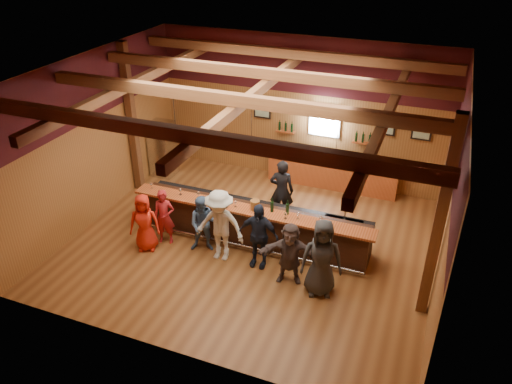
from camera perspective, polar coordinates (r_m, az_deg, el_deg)
room at (r=11.58m, az=-0.44°, el=7.50°), size 9.04×9.00×4.52m
bar_counter at (r=12.90m, az=-0.17°, el=-3.53°), size 6.30×1.07×1.11m
back_bar_cabinet at (r=15.61m, az=8.68°, el=2.16°), size 4.00×0.52×0.95m
window at (r=15.25m, az=7.86°, el=8.05°), size 0.95×0.09×0.95m
framed_pictures at (r=15.07m, az=11.07°, el=7.71°), size 5.35×0.05×0.45m
wine_shelves at (r=15.35m, az=7.69°, el=6.47°), size 3.00×0.18×0.30m
pendant_lights at (r=11.73m, az=-0.53°, el=5.12°), size 4.24×0.24×1.37m
stainless_fridge at (r=16.31m, az=-10.60°, el=4.88°), size 0.70×0.70×1.80m
customer_orange at (r=12.75m, az=-12.63°, el=-3.42°), size 0.88×0.74×1.54m
customer_redvest at (r=12.92m, az=-10.43°, el=-2.82°), size 0.62×0.49×1.49m
customer_denim at (r=12.47m, az=-6.00°, el=-3.68°), size 0.88×0.78×1.52m
customer_white at (r=12.04m, az=-4.14°, el=-3.86°), size 1.24×0.74×1.89m
customer_navy at (r=11.84m, az=0.25°, el=-4.97°), size 1.00×0.44×1.69m
customer_brown at (r=11.42m, az=3.88°, el=-6.98°), size 1.49×0.77×1.54m
customer_dark at (r=11.06m, az=7.50°, el=-7.48°), size 1.06×0.85×1.88m
bartender at (r=13.57m, az=2.95°, el=0.14°), size 0.72×0.54×1.82m
ice_bucket at (r=12.26m, az=-0.11°, el=-1.50°), size 0.23×0.23×0.25m
bottle_a at (r=12.17m, az=1.85°, el=-1.66°), size 0.08×0.08×0.37m
bottle_b at (r=12.09m, az=3.61°, el=-1.92°), size 0.08×0.08×0.38m
glass_a at (r=13.49m, az=-11.86°, el=0.86°), size 0.08×0.08×0.17m
glass_b at (r=13.05m, az=-8.67°, el=0.21°), size 0.08×0.08×0.19m
glass_c at (r=12.82m, az=-6.60°, el=-0.16°), size 0.09×0.09×0.20m
glass_d at (r=12.56m, az=-4.71°, el=-0.77°), size 0.08×0.08×0.18m
glass_e at (r=12.39m, az=-2.37°, el=-1.19°), size 0.08×0.08×0.17m
glass_f at (r=11.92m, az=3.42°, el=-2.55°), size 0.08×0.08×0.17m
glass_g at (r=11.95m, az=4.82°, el=-2.58°), size 0.07×0.07×0.16m
glass_h at (r=11.84m, az=7.40°, el=-3.00°), size 0.08×0.08×0.18m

